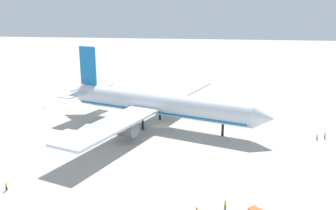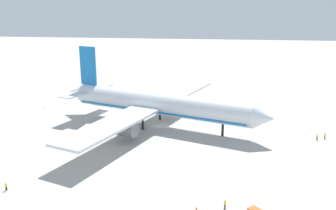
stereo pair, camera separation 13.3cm
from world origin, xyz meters
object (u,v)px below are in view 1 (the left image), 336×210
(airliner, at_px, (156,104))
(traffic_cone_2, at_px, (43,107))
(ground_worker_0, at_px, (6,186))
(traffic_cone_1, at_px, (197,208))
(ground_worker_2, at_px, (225,204))
(ground_worker_3, at_px, (325,135))
(traffic_cone_0, at_px, (65,103))
(ground_worker_1, at_px, (317,137))

(airliner, bearing_deg, traffic_cone_2, 163.28)
(ground_worker_0, xyz_separation_m, traffic_cone_1, (36.87, -1.35, -0.55))
(ground_worker_2, height_order, traffic_cone_1, ground_worker_2)
(traffic_cone_1, bearing_deg, traffic_cone_2, 135.30)
(airliner, relative_size, ground_worker_0, 45.62)
(ground_worker_3, bearing_deg, traffic_cone_0, 164.44)
(ground_worker_3, height_order, traffic_cone_2, ground_worker_3)
(ground_worker_0, height_order, traffic_cone_1, ground_worker_0)
(ground_worker_2, height_order, traffic_cone_0, ground_worker_2)
(ground_worker_0, bearing_deg, airliner, 63.45)
(ground_worker_1, distance_m, ground_worker_2, 45.07)
(ground_worker_3, relative_size, traffic_cone_0, 3.12)
(ground_worker_3, bearing_deg, traffic_cone_1, -128.30)
(ground_worker_1, distance_m, ground_worker_3, 2.65)
(ground_worker_2, xyz_separation_m, traffic_cone_0, (-57.50, 62.62, -0.60))
(ground_worker_0, xyz_separation_m, ground_worker_2, (41.77, -0.40, 0.05))
(ground_worker_1, distance_m, traffic_cone_0, 85.61)
(airliner, height_order, ground_worker_3, airliner)
(traffic_cone_1, height_order, traffic_cone_2, same)
(ground_worker_1, bearing_deg, ground_worker_3, 29.19)
(ground_worker_2, bearing_deg, ground_worker_1, 57.15)
(ground_worker_1, xyz_separation_m, traffic_cone_2, (-87.05, 18.28, -0.58))
(ground_worker_1, height_order, ground_worker_3, ground_worker_3)
(ground_worker_3, height_order, traffic_cone_1, ground_worker_3)
(ground_worker_0, height_order, traffic_cone_2, ground_worker_0)
(ground_worker_0, xyz_separation_m, traffic_cone_2, (-20.82, 55.75, -0.55))
(ground_worker_0, bearing_deg, traffic_cone_0, 104.19)
(airliner, relative_size, traffic_cone_0, 135.18)
(ground_worker_2, xyz_separation_m, ground_worker_3, (26.77, 39.16, 0.00))
(ground_worker_2, relative_size, ground_worker_3, 1.00)
(ground_worker_1, height_order, traffic_cone_2, ground_worker_1)
(ground_worker_3, bearing_deg, traffic_cone_2, 169.24)
(traffic_cone_0, xyz_separation_m, traffic_cone_2, (-5.10, -6.47, 0.00))
(ground_worker_2, distance_m, traffic_cone_0, 85.01)
(airliner, distance_m, traffic_cone_2, 44.64)
(traffic_cone_0, bearing_deg, airliner, -27.26)
(airliner, relative_size, traffic_cone_1, 135.18)
(ground_worker_2, xyz_separation_m, traffic_cone_2, (-62.60, 56.14, -0.60))
(airliner, distance_m, ground_worker_0, 48.45)
(ground_worker_2, relative_size, traffic_cone_1, 3.11)
(airliner, relative_size, ground_worker_1, 44.00)
(ground_worker_2, bearing_deg, airliner, 115.02)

